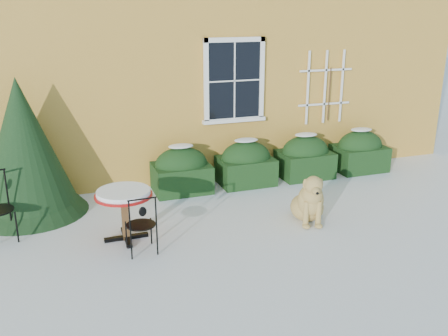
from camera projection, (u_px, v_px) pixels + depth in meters
name	position (u px, v px, depth m)	size (l,w,h in m)	color
ground	(247.00, 246.00, 7.28)	(80.00, 80.00, 0.00)	white
house	(145.00, 12.00, 12.57)	(12.40, 8.40, 6.40)	gold
hedge_row	(276.00, 161.00, 9.97)	(4.95, 0.80, 0.91)	black
evergreen_shrub	(25.00, 160.00, 8.21)	(1.89, 1.89, 2.29)	black
bistro_table	(124.00, 199.00, 7.31)	(0.85, 0.85, 0.78)	black
patio_chair_near	(141.00, 224.00, 6.98)	(0.42, 0.42, 0.88)	black
dog	(310.00, 202.00, 8.01)	(0.68, 0.92, 0.87)	tan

